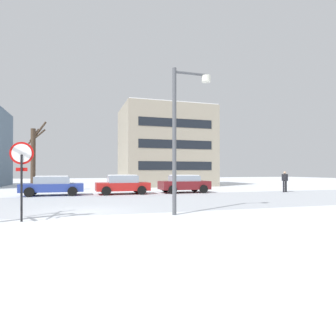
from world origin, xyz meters
TOP-DOWN VIEW (x-y plane):
  - ground_plane at (0.00, 0.00)m, footprint 120.00×120.00m
  - road_surface at (0.00, 3.72)m, footprint 80.00×9.44m
  - stop_sign at (-2.07, -1.68)m, footprint 0.76×0.14m
  - street_lamp at (3.62, -1.71)m, footprint 1.62×0.36m
  - parked_car_blue at (-1.92, 9.37)m, footprint 4.15×2.04m
  - parked_car_red at (2.93, 9.15)m, footprint 3.87×2.08m
  - parked_car_maroon at (7.78, 9.14)m, footprint 3.87×2.08m
  - pedestrian_crossing at (15.82, 7.38)m, footprint 0.55×0.44m
  - tree_far_mid at (-3.70, 13.71)m, footprint 1.77×1.78m
  - building_far_right at (9.70, 20.70)m, footprint 10.14×8.05m

SIDE VIEW (x-z plane):
  - ground_plane at x=0.00m, z-range 0.00..0.00m
  - road_surface at x=0.00m, z-range 0.00..0.00m
  - parked_car_blue at x=-1.92m, z-range 0.02..1.39m
  - parked_car_maroon at x=7.78m, z-range 0.02..1.42m
  - parked_car_red at x=2.93m, z-range 0.01..1.45m
  - pedestrian_crossing at x=15.82m, z-range 0.14..1.82m
  - stop_sign at x=-2.07m, z-range 0.54..3.23m
  - tree_far_mid at x=-3.70m, z-range -0.05..5.79m
  - street_lamp at x=3.62m, z-range 0.62..6.37m
  - building_far_right at x=9.70m, z-range 0.00..9.15m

